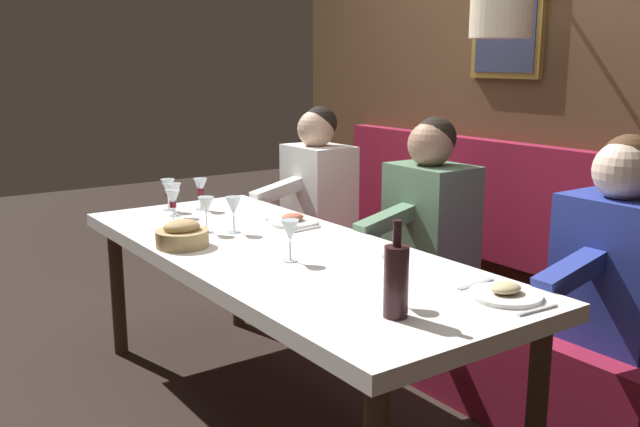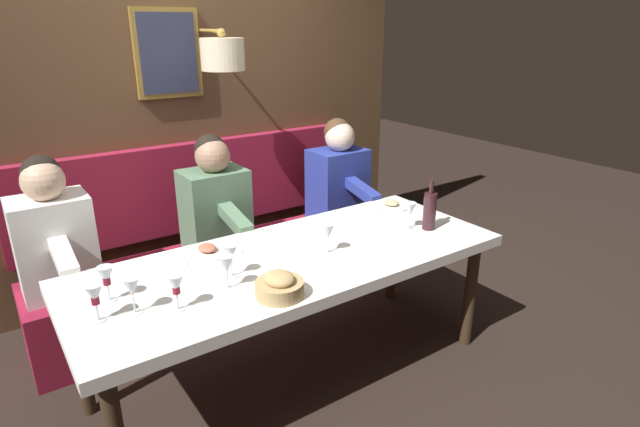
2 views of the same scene
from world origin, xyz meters
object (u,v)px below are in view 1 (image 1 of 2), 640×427
Objects in this scene: wine_glass_4 at (168,188)px; wine_glass_5 at (234,207)px; wine_glass_7 at (173,200)px; wine_glass_1 at (392,268)px; bread_bowl at (182,235)px; wine_glass_2 at (206,207)px; diner_nearest at (618,249)px; diner_near at (430,205)px; wine_glass_6 at (200,188)px; dining_table at (282,264)px; wine_glass_3 at (290,232)px; diner_middle at (318,178)px; wine_glass_0 at (174,193)px; wine_bottle at (396,280)px.

wine_glass_5 is at bearing -85.63° from wine_glass_4.
wine_glass_7 is (-0.15, 0.32, -0.00)m from wine_glass_5.
wine_glass_1 is 0.75× the size of bread_bowl.
wine_glass_2 is 0.56m from wine_glass_4.
wine_glass_2 is 0.26m from bread_bowl.
diner_near is (0.00, 1.00, 0.00)m from diner_nearest.
wine_glass_2 is 1.00× the size of wine_glass_6.
diner_near is 4.82× the size of wine_glass_7.
wine_glass_3 reaches higher than dining_table.
wine_glass_7 is (-1.06, -0.31, 0.04)m from diner_middle.
wine_glass_1 is 1.46m from wine_glass_7.
wine_glass_3 is 0.87m from wine_glass_7.
diner_middle is 3.60× the size of bread_bowl.
wine_glass_6 is at bearing 82.46° from wine_glass_3.
dining_table is 13.88× the size of wine_glass_7.
diner_nearest reaches higher than wine_glass_5.
dining_table is 1.31m from diner_nearest.
diner_middle is at bearing 61.75° from wine_glass_1.
wine_glass_1 is 1.75m from wine_glass_4.
diner_near reaches higher than wine_glass_5.
wine_glass_6 is 0.75m from bread_bowl.
wine_glass_0 is (-0.98, 1.80, 0.04)m from diner_nearest.
bread_bowl is at bearing 103.58° from wine_glass_1.
wine_glass_2 reaches higher than dining_table.
diner_near is at bearing 40.48° from wine_glass_1.
dining_table is 0.79m from wine_glass_1.
wine_glass_0 is at bearing 91.07° from wine_glass_1.
diner_middle reaches higher than bread_bowl.
wine_glass_0 is (-0.10, 0.85, 0.18)m from dining_table.
wine_bottle is 1.36× the size of bread_bowl.
wine_glass_0 is at bearing -100.38° from wine_glass_4.
wine_glass_6 is at bearing -173.52° from diner_middle.
wine_glass_4 is at bearing 70.90° from wine_glass_7.
diner_near reaches higher than bread_bowl.
wine_glass_0 is at bearing 96.54° from dining_table.
wine_glass_1 is at bearing -76.42° from bread_bowl.
wine_glass_2 and wine_glass_4 have the same top height.
wine_glass_4 reaches higher than bread_bowl.
dining_table is at bearing 132.73° from diner_nearest.
dining_table is 0.93m from wine_glass_6.
wine_glass_1 is (-0.95, -1.77, 0.04)m from diner_middle.
diner_nearest is at bearing -5.19° from wine_bottle.
wine_glass_6 is (0.14, 1.08, -0.00)m from wine_glass_3.
dining_table is 13.88× the size of wine_glass_3.
diner_near is 4.82× the size of wine_glass_0.
wine_glass_2 and wine_glass_5 have the same top height.
wine_glass_5 is (0.10, -0.07, 0.00)m from wine_glass_2.
bread_bowl is at bearing 119.25° from wine_glass_3.
diner_nearest is 1.71m from bread_bowl.
wine_glass_4 is at bearing 71.01° from bread_bowl.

